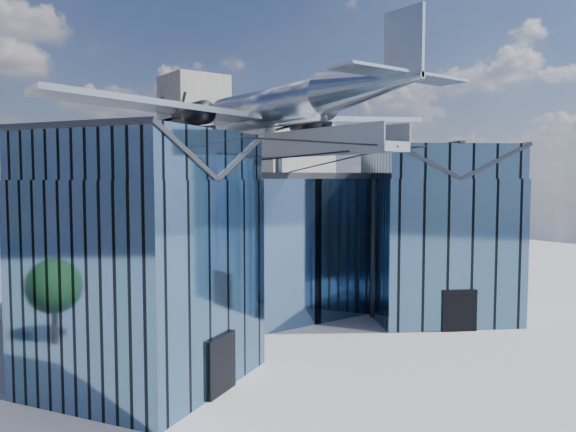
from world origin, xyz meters
TOP-DOWN VIEW (x-y plane):
  - ground_plane at (0.00, 0.00)m, footprint 120.00×120.00m
  - museum at (0.00, 5.82)m, footprint 32.88×24.50m
  - bg_towers at (1.45, 50.49)m, footprint 77.00×24.50m
  - tree_plaza_e at (23.13, 1.48)m, footprint 4.01×4.01m
  - tree_side_e at (23.32, 3.05)m, footprint 4.43×4.43m

SIDE VIEW (x-z plane):
  - ground_plane at x=0.00m, z-range 0.00..0.00m
  - tree_plaza_e at x=23.13m, z-range 0.89..5.92m
  - tree_side_e at x=23.32m, z-range 0.95..6.33m
  - museum at x=0.00m, z-range -3.26..14.34m
  - bg_towers at x=1.45m, z-range -2.99..23.01m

